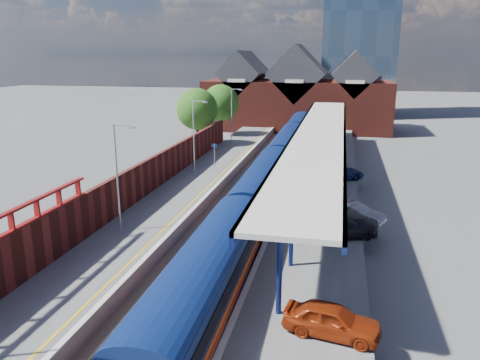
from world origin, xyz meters
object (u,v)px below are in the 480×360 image
at_px(platform_sign, 214,152).
at_px(parked_car_dark, 340,226).
at_px(lamp_post_c, 195,132).
at_px(parked_car_silver, 353,213).
at_px(lamp_post_b, 119,171).
at_px(parked_car_red, 332,320).
at_px(train, 278,161).
at_px(lamp_post_d, 233,112).
at_px(parked_car_blue, 340,172).

distance_m(platform_sign, parked_car_dark, 20.49).
distance_m(lamp_post_c, parked_car_silver, 18.98).
distance_m(lamp_post_b, lamp_post_c, 16.00).
bearing_deg(parked_car_dark, parked_car_red, 162.12).
height_order(train, parked_car_silver, train).
bearing_deg(platform_sign, lamp_post_d, 95.56).
relative_size(lamp_post_c, platform_sign, 2.80).
bearing_deg(lamp_post_c, parked_car_dark, -45.44).
relative_size(train, parked_car_dark, 13.84).
distance_m(lamp_post_d, platform_sign, 14.25).
distance_m(parked_car_red, parked_car_silver, 13.81).
distance_m(platform_sign, parked_car_blue, 12.58).
bearing_deg(platform_sign, parked_car_dark, -52.10).
xyz_separation_m(lamp_post_d, parked_car_red, (13.71, -41.17, -3.32)).
relative_size(parked_car_dark, parked_car_blue, 1.08).
xyz_separation_m(lamp_post_b, parked_car_blue, (13.78, 16.32, -3.38)).
xyz_separation_m(parked_car_silver, parked_car_dark, (-0.87, -2.74, 0.00)).
height_order(lamp_post_d, platform_sign, lamp_post_d).
relative_size(parked_car_silver, parked_car_dark, 0.88).
height_order(lamp_post_c, parked_car_blue, lamp_post_c).
xyz_separation_m(platform_sign, parked_car_red, (12.34, -27.17, -1.01)).
bearing_deg(lamp_post_d, parked_car_dark, -65.19).
xyz_separation_m(parked_car_red, parked_car_dark, (0.23, 11.02, 0.02)).
bearing_deg(parked_car_red, lamp_post_c, 38.58).
bearing_deg(parked_car_dark, platform_sign, 21.21).
distance_m(lamp_post_d, parked_car_silver, 31.33).
height_order(lamp_post_b, parked_car_red, lamp_post_b).
relative_size(platform_sign, parked_car_red, 0.63).
height_order(parked_car_red, parked_car_silver, parked_car_silver).
bearing_deg(parked_car_red, lamp_post_d, 28.43).
height_order(parked_car_silver, parked_car_blue, parked_car_silver).
height_order(platform_sign, parked_car_blue, platform_sign).
relative_size(lamp_post_d, parked_car_dark, 1.47).
xyz_separation_m(lamp_post_b, lamp_post_d, (0.00, 32.00, 0.00)).
relative_size(train, parked_car_blue, 14.95).
bearing_deg(lamp_post_d, platform_sign, -84.44).
height_order(lamp_post_b, platform_sign, lamp_post_b).
relative_size(lamp_post_c, parked_car_dark, 1.47).
xyz_separation_m(lamp_post_b, parked_car_dark, (13.93, 1.85, -3.30)).
height_order(parked_car_silver, parked_car_dark, parked_car_dark).
bearing_deg(parked_car_blue, parked_car_dark, 162.95).
bearing_deg(parked_car_silver, parked_car_dark, -175.73).
bearing_deg(train, parked_car_red, -77.63).
bearing_deg(parked_car_silver, platform_sign, 66.85).
bearing_deg(lamp_post_c, parked_car_blue, 1.35).
xyz_separation_m(parked_car_red, parked_car_blue, (0.07, 25.50, -0.06)).
relative_size(train, lamp_post_c, 9.42).
xyz_separation_m(train, lamp_post_c, (-7.86, -1.50, 2.87)).
distance_m(lamp_post_d, parked_car_blue, 21.14).
relative_size(lamp_post_b, parked_car_silver, 1.67).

